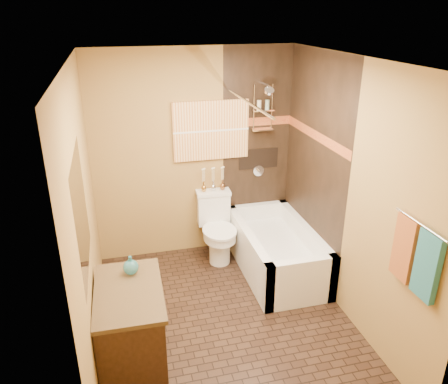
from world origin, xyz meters
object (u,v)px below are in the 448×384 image
object	(u,v)px
bathtub	(276,253)
vanity	(131,329)
sunset_painting	(211,131)
toilet	(217,227)

from	to	relation	value
bathtub	vanity	xyz separation A→B (m)	(-1.72, -1.12, 0.17)
sunset_painting	toilet	world-z (taller)	sunset_painting
sunset_painting	vanity	bearing A→B (deg)	-121.36
vanity	sunset_painting	bearing A→B (deg)	60.18
bathtub	toilet	bearing A→B (deg)	142.76
sunset_painting	toilet	bearing A→B (deg)	-90.00
bathtub	vanity	world-z (taller)	vanity
toilet	vanity	xyz separation A→B (m)	(-1.12, -1.58, -0.02)
sunset_painting	toilet	distance (m)	1.17
bathtub	toilet	distance (m)	0.78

